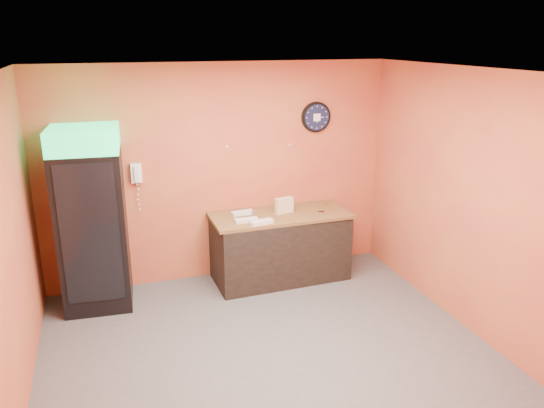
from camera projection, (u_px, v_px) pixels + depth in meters
name	position (u px, v px, depth m)	size (l,w,h in m)	color
floor	(268.00, 352.00, 5.44)	(4.50, 4.50, 0.00)	#47474C
back_wall	(220.00, 174.00, 6.82)	(4.50, 0.02, 2.80)	#BE6A35
left_wall	(6.00, 252.00, 4.34)	(0.02, 4.00, 2.80)	#BE6A35
right_wall	(467.00, 201.00, 5.68)	(0.02, 4.00, 2.80)	#BE6A35
ceiling	(267.00, 71.00, 4.59)	(4.50, 4.00, 0.02)	white
beverage_cooler	(93.00, 222.00, 6.09)	(0.80, 0.81, 2.14)	black
prep_counter	(280.00, 248.00, 6.98)	(1.73, 0.77, 0.86)	black
wall_clock	(316.00, 117.00, 6.98)	(0.40, 0.06, 0.40)	black
wall_phone	(136.00, 173.00, 6.43)	(0.13, 0.11, 0.24)	white
butcher_paper	(280.00, 215.00, 6.84)	(1.79, 0.77, 0.04)	brown
sub_roll_stack	(284.00, 205.00, 6.84)	(0.25, 0.13, 0.20)	beige
wrapped_sandwich_left	(247.00, 220.00, 6.53)	(0.29, 0.11, 0.04)	silver
wrapped_sandwich_mid	(262.00, 222.00, 6.47)	(0.29, 0.11, 0.04)	silver
wrapped_sandwich_right	(243.00, 213.00, 6.81)	(0.28, 0.11, 0.04)	silver
kitchen_tool	(254.00, 213.00, 6.78)	(0.06, 0.06, 0.06)	silver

